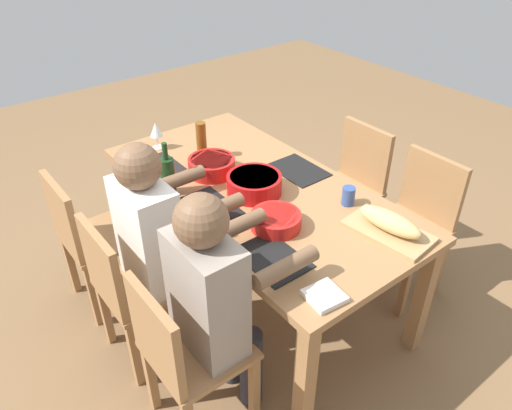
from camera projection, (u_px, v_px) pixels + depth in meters
The scene contains 23 objects.
ground_plane at pixel (256, 289), 3.04m from camera, with size 8.00×8.00×0.00m, color brown.
dining_table at pixel (256, 201), 2.67m from camera, with size 1.84×0.93×0.74m.
chair_far_left at pixel (181, 352), 2.04m from camera, with size 0.40×0.40×0.85m.
diner_far_left at pixel (216, 295), 2.01m from camera, with size 0.41×0.53×1.20m.
chair_near_center at pixel (352, 182), 3.17m from camera, with size 0.40×0.40×0.85m.
chair_near_left at pixel (416, 218), 2.84m from camera, with size 0.40×0.40×0.85m.
chair_far_center at pixel (128, 286), 2.37m from camera, with size 0.40×0.40×0.85m.
diner_far_center at pixel (157, 236), 2.34m from camera, with size 0.41×0.53×1.20m.
chair_far_right at pixel (87, 235), 2.70m from camera, with size 0.40×0.40×0.85m.
serving_bowl_pasta at pixel (276, 220), 2.31m from camera, with size 0.24×0.24×0.07m.
serving_bowl_salad at pixel (254, 183), 2.55m from camera, with size 0.29×0.29×0.10m.
serving_bowl_greens at pixel (212, 165), 2.73m from camera, with size 0.26×0.26×0.09m.
cutting_board at pixel (388, 231), 2.29m from camera, with size 0.40×0.22×0.02m, color tan.
bread_loaf at pixel (390, 222), 2.26m from camera, with size 0.32×0.11×0.09m, color tan.
wine_bottle at pixel (168, 175), 2.52m from camera, with size 0.08×0.08×0.29m.
beer_bottle at pixel (201, 140), 2.85m from camera, with size 0.06×0.06×0.22m, color brown.
wine_glass at pixel (156, 131), 2.95m from camera, with size 0.08×0.08×0.17m.
placemat_far_left at pixel (272, 258), 2.14m from camera, with size 0.32×0.23×0.01m, color black.
placemat_near_center at pixel (298, 170), 2.78m from camera, with size 0.32×0.23×0.01m, color black.
cup_near_left at pixel (348, 196), 2.47m from camera, with size 0.07×0.07×0.10m, color #334C8C.
placemat_far_center at pixel (208, 207), 2.47m from camera, with size 0.32×0.23×0.01m, color black.
placemat_far_right at pixel (160, 168), 2.80m from camera, with size 0.32×0.23×0.01m, color black.
napkin_stack at pixel (324, 296), 1.93m from camera, with size 0.14×0.14×0.02m, color white.
Camera 1 is at (-1.76, 1.37, 2.13)m, focal length 34.35 mm.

